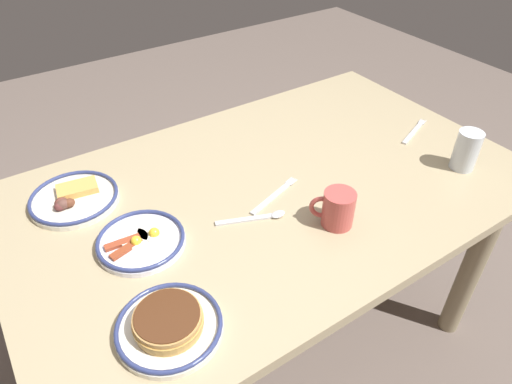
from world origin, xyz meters
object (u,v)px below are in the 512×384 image
at_px(plate_center_pancakes, 74,198).
at_px(coffee_mug, 337,208).
at_px(plate_near_main, 141,241).
at_px(drinking_glass, 466,152).
at_px(fork_near, 275,195).
at_px(tea_spoon, 261,217).
at_px(plate_far_companion, 169,325).
at_px(fork_far, 414,131).

distance_m(plate_center_pancakes, coffee_mug, 0.70).
relative_size(plate_near_main, drinking_glass, 1.78).
xyz_separation_m(fork_near, tea_spoon, (0.08, 0.05, 0.00)).
distance_m(coffee_mug, fork_near, 0.19).
distance_m(plate_near_main, coffee_mug, 0.49).
xyz_separation_m(drinking_glass, fork_near, (0.54, -0.20, -0.05)).
height_order(plate_near_main, fork_near, plate_near_main).
relative_size(plate_near_main, coffee_mug, 2.16).
bearing_deg(fork_near, plate_far_companion, 28.90).
relative_size(plate_center_pancakes, tea_spoon, 1.34).
bearing_deg(fork_near, drinking_glass, 160.30).
relative_size(fork_far, tea_spoon, 1.01).
bearing_deg(fork_far, plate_near_main, -0.39).
bearing_deg(coffee_mug, drinking_glass, 177.58).
distance_m(drinking_glass, fork_near, 0.58).
xyz_separation_m(coffee_mug, tea_spoon, (0.15, -0.12, -0.05)).
bearing_deg(plate_far_companion, fork_far, -165.83).
height_order(plate_near_main, coffee_mug, coffee_mug).
bearing_deg(plate_far_companion, drinking_glass, -177.64).
bearing_deg(plate_center_pancakes, fork_far, 166.19).
distance_m(plate_center_pancakes, tea_spoon, 0.51).
xyz_separation_m(plate_center_pancakes, drinking_glass, (-1.01, 0.47, 0.04)).
height_order(plate_near_main, plate_far_companion, plate_far_companion).
height_order(coffee_mug, fork_far, coffee_mug).
height_order(coffee_mug, drinking_glass, drinking_glass).
height_order(coffee_mug, fork_near, coffee_mug).
height_order(plate_far_companion, fork_near, plate_far_companion).
relative_size(plate_far_companion, fork_far, 1.23).
xyz_separation_m(fork_far, tea_spoon, (0.67, 0.08, 0.00)).
bearing_deg(drinking_glass, coffee_mug, -2.42).
relative_size(coffee_mug, fork_near, 0.52).
relative_size(fork_near, tea_spoon, 1.09).
bearing_deg(plate_far_companion, fork_near, -151.10).
relative_size(plate_center_pancakes, plate_far_companion, 1.08).
height_order(plate_far_companion, coffee_mug, coffee_mug).
distance_m(plate_near_main, fork_far, 0.96).
bearing_deg(drinking_glass, fork_near, -19.70).
relative_size(plate_near_main, plate_center_pancakes, 0.91).
bearing_deg(coffee_mug, fork_near, -69.06).
relative_size(drinking_glass, fork_near, 0.63).
distance_m(coffee_mug, fork_far, 0.56).
bearing_deg(drinking_glass, plate_far_companion, 2.36).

